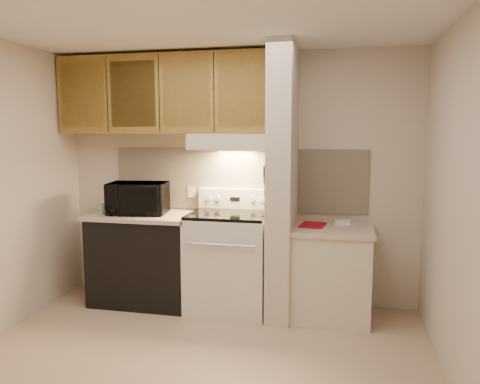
% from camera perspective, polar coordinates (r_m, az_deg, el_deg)
% --- Properties ---
extents(floor, '(3.60, 3.60, 0.00)m').
position_cam_1_polar(floor, '(3.71, -5.79, -20.24)').
color(floor, tan).
rests_on(floor, ground).
extents(ceiling, '(3.60, 3.60, 0.00)m').
position_cam_1_polar(ceiling, '(3.39, -6.36, 20.65)').
color(ceiling, white).
rests_on(ceiling, wall_back).
extents(wall_back, '(3.60, 2.50, 0.02)m').
position_cam_1_polar(wall_back, '(4.77, -0.36, 1.68)').
color(wall_back, beige).
rests_on(wall_back, floor).
extents(wall_right, '(0.02, 3.00, 2.50)m').
position_cam_1_polar(wall_right, '(3.25, 25.67, -1.65)').
color(wall_right, beige).
rests_on(wall_right, floor).
extents(backsplash, '(2.60, 0.02, 0.63)m').
position_cam_1_polar(backsplash, '(4.76, -0.39, 1.49)').
color(backsplash, beige).
rests_on(backsplash, wall_back).
extents(range_body, '(0.76, 0.65, 0.92)m').
position_cam_1_polar(range_body, '(4.58, -1.31, -8.61)').
color(range_body, silver).
rests_on(range_body, floor).
extents(oven_window, '(0.50, 0.01, 0.30)m').
position_cam_1_polar(oven_window, '(4.28, -2.33, -9.23)').
color(oven_window, black).
rests_on(oven_window, range_body).
extents(oven_handle, '(0.65, 0.02, 0.02)m').
position_cam_1_polar(oven_handle, '(4.18, -2.48, -6.48)').
color(oven_handle, silver).
rests_on(oven_handle, range_body).
extents(cooktop, '(0.74, 0.64, 0.03)m').
position_cam_1_polar(cooktop, '(4.48, -1.33, -2.75)').
color(cooktop, black).
rests_on(cooktop, range_body).
extents(range_backguard, '(0.76, 0.08, 0.20)m').
position_cam_1_polar(range_backguard, '(4.73, -0.52, -0.80)').
color(range_backguard, silver).
rests_on(range_backguard, range_body).
extents(range_display, '(0.10, 0.01, 0.04)m').
position_cam_1_polar(range_display, '(4.69, -0.63, -0.87)').
color(range_display, black).
rests_on(range_display, range_backguard).
extents(range_knob_left_outer, '(0.05, 0.02, 0.05)m').
position_cam_1_polar(range_knob_left_outer, '(4.76, -3.93, -0.77)').
color(range_knob_left_outer, silver).
rests_on(range_knob_left_outer, range_backguard).
extents(range_knob_left_inner, '(0.05, 0.02, 0.05)m').
position_cam_1_polar(range_knob_left_inner, '(4.73, -2.76, -0.81)').
color(range_knob_left_inner, silver).
rests_on(range_knob_left_inner, range_backguard).
extents(range_knob_right_inner, '(0.05, 0.02, 0.05)m').
position_cam_1_polar(range_knob_right_inner, '(4.65, 1.52, -0.94)').
color(range_knob_right_inner, silver).
rests_on(range_knob_right_inner, range_backguard).
extents(range_knob_right_outer, '(0.05, 0.02, 0.05)m').
position_cam_1_polar(range_knob_right_outer, '(4.63, 2.74, -0.98)').
color(range_knob_right_outer, silver).
rests_on(range_knob_right_outer, range_backguard).
extents(dishwasher_front, '(1.00, 0.63, 0.87)m').
position_cam_1_polar(dishwasher_front, '(4.87, -11.49, -8.09)').
color(dishwasher_front, black).
rests_on(dishwasher_front, floor).
extents(left_countertop, '(1.04, 0.67, 0.04)m').
position_cam_1_polar(left_countertop, '(4.77, -11.63, -2.82)').
color(left_countertop, beige).
rests_on(left_countertop, dishwasher_front).
extents(spoon_rest, '(0.25, 0.15, 0.02)m').
position_cam_1_polar(spoon_rest, '(5.00, -11.92, -2.05)').
color(spoon_rest, black).
rests_on(spoon_rest, left_countertop).
extents(teal_jar, '(0.10, 0.10, 0.10)m').
position_cam_1_polar(teal_jar, '(4.83, -15.93, -1.97)').
color(teal_jar, '#326C6B').
rests_on(teal_jar, left_countertop).
extents(outlet, '(0.08, 0.01, 0.12)m').
position_cam_1_polar(outlet, '(4.89, -5.92, 0.01)').
color(outlet, beige).
rests_on(outlet, backsplash).
extents(microwave, '(0.61, 0.46, 0.31)m').
position_cam_1_polar(microwave, '(4.75, -12.33, -0.74)').
color(microwave, black).
rests_on(microwave, left_countertop).
extents(partition_pillar, '(0.22, 0.70, 2.50)m').
position_cam_1_polar(partition_pillar, '(4.33, 5.21, 1.10)').
color(partition_pillar, beige).
rests_on(partition_pillar, floor).
extents(pillar_trim, '(0.01, 0.70, 0.04)m').
position_cam_1_polar(pillar_trim, '(4.35, 3.70, 1.79)').
color(pillar_trim, olive).
rests_on(pillar_trim, partition_pillar).
extents(knife_strip, '(0.02, 0.42, 0.04)m').
position_cam_1_polar(knife_strip, '(4.30, 3.52, 2.00)').
color(knife_strip, black).
rests_on(knife_strip, partition_pillar).
extents(knife_blade_a, '(0.01, 0.03, 0.16)m').
position_cam_1_polar(knife_blade_a, '(4.16, 3.03, 0.45)').
color(knife_blade_a, silver).
rests_on(knife_blade_a, knife_strip).
extents(knife_handle_a, '(0.02, 0.02, 0.10)m').
position_cam_1_polar(knife_handle_a, '(4.12, 2.99, 2.48)').
color(knife_handle_a, black).
rests_on(knife_handle_a, knife_strip).
extents(knife_blade_b, '(0.01, 0.04, 0.18)m').
position_cam_1_polar(knife_blade_b, '(4.23, 3.18, 0.42)').
color(knife_blade_b, silver).
rests_on(knife_blade_b, knife_strip).
extents(knife_handle_b, '(0.02, 0.02, 0.10)m').
position_cam_1_polar(knife_handle_b, '(4.22, 3.21, 2.59)').
color(knife_handle_b, black).
rests_on(knife_handle_b, knife_strip).
extents(knife_blade_c, '(0.01, 0.04, 0.20)m').
position_cam_1_polar(knife_blade_c, '(4.30, 3.33, 0.39)').
color(knife_blade_c, silver).
rests_on(knife_blade_c, knife_strip).
extents(knife_handle_c, '(0.02, 0.02, 0.10)m').
position_cam_1_polar(knife_handle_c, '(4.30, 3.39, 2.67)').
color(knife_handle_c, black).
rests_on(knife_handle_c, knife_strip).
extents(knife_blade_d, '(0.01, 0.04, 0.16)m').
position_cam_1_polar(knife_blade_d, '(4.38, 3.50, 0.78)').
color(knife_blade_d, silver).
rests_on(knife_blade_d, knife_strip).
extents(knife_handle_d, '(0.02, 0.02, 0.10)m').
position_cam_1_polar(knife_handle_d, '(4.38, 3.55, 2.76)').
color(knife_handle_d, black).
rests_on(knife_handle_d, knife_strip).
extents(knife_blade_e, '(0.01, 0.04, 0.18)m').
position_cam_1_polar(knife_blade_e, '(4.47, 3.69, 0.79)').
color(knife_blade_e, silver).
rests_on(knife_blade_e, knife_strip).
extents(knife_handle_e, '(0.02, 0.02, 0.10)m').
position_cam_1_polar(knife_handle_e, '(4.44, 3.67, 2.81)').
color(knife_handle_e, black).
rests_on(knife_handle_e, knife_strip).
extents(oven_mitt, '(0.03, 0.09, 0.22)m').
position_cam_1_polar(oven_mitt, '(4.53, 3.81, -0.05)').
color(oven_mitt, slate).
rests_on(oven_mitt, partition_pillar).
extents(right_cab_base, '(0.70, 0.60, 0.81)m').
position_cam_1_polar(right_cab_base, '(4.47, 11.03, -9.88)').
color(right_cab_base, beige).
rests_on(right_cab_base, floor).
extents(right_countertop, '(0.74, 0.64, 0.04)m').
position_cam_1_polar(right_countertop, '(4.37, 11.16, -4.55)').
color(right_countertop, beige).
rests_on(right_countertop, right_cab_base).
extents(red_folder, '(0.25, 0.32, 0.01)m').
position_cam_1_polar(red_folder, '(4.43, 8.86, -3.99)').
color(red_folder, maroon).
rests_on(red_folder, right_countertop).
extents(white_box, '(0.15, 0.11, 0.04)m').
position_cam_1_polar(white_box, '(4.54, 12.36, -3.63)').
color(white_box, white).
rests_on(white_box, right_countertop).
extents(range_hood, '(0.78, 0.44, 0.15)m').
position_cam_1_polar(range_hood, '(4.53, -0.98, 6.14)').
color(range_hood, beige).
rests_on(range_hood, upper_cabinets).
extents(hood_lip, '(0.78, 0.04, 0.06)m').
position_cam_1_polar(hood_lip, '(4.33, -1.62, 5.50)').
color(hood_lip, beige).
rests_on(hood_lip, range_hood).
extents(upper_cabinets, '(2.18, 0.33, 0.77)m').
position_cam_1_polar(upper_cabinets, '(4.79, -9.08, 11.62)').
color(upper_cabinets, olive).
rests_on(upper_cabinets, wall_back).
extents(cab_door_a, '(0.46, 0.01, 0.63)m').
position_cam_1_polar(cab_door_a, '(5.01, -18.68, 11.14)').
color(cab_door_a, olive).
rests_on(cab_door_a, upper_cabinets).
extents(cab_gap_a, '(0.01, 0.01, 0.73)m').
position_cam_1_polar(cab_gap_a, '(4.87, -15.89, 11.36)').
color(cab_gap_a, black).
rests_on(cab_gap_a, upper_cabinets).
extents(cab_door_b, '(0.46, 0.01, 0.63)m').
position_cam_1_polar(cab_door_b, '(4.75, -12.93, 11.57)').
color(cab_door_b, olive).
rests_on(cab_door_b, upper_cabinets).
extents(cab_gap_b, '(0.01, 0.01, 0.73)m').
position_cam_1_polar(cab_gap_b, '(4.64, -9.82, 11.75)').
color(cab_gap_b, black).
rests_on(cab_gap_b, upper_cabinets).
extents(cab_door_c, '(0.46, 0.01, 0.63)m').
position_cam_1_polar(cab_door_c, '(4.55, -6.57, 11.90)').
color(cab_door_c, olive).
rests_on(cab_door_c, upper_cabinets).
extents(cab_gap_c, '(0.01, 0.01, 0.73)m').
position_cam_1_polar(cab_gap_c, '(4.47, -3.19, 12.02)').
color(cab_gap_c, black).
rests_on(cab_gap_c, upper_cabinets).
extents(cab_door_d, '(0.46, 0.01, 0.63)m').
position_cam_1_polar(cab_door_d, '(4.40, 0.31, 12.10)').
color(cab_door_d, olive).
rests_on(cab_door_d, upper_cabinets).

